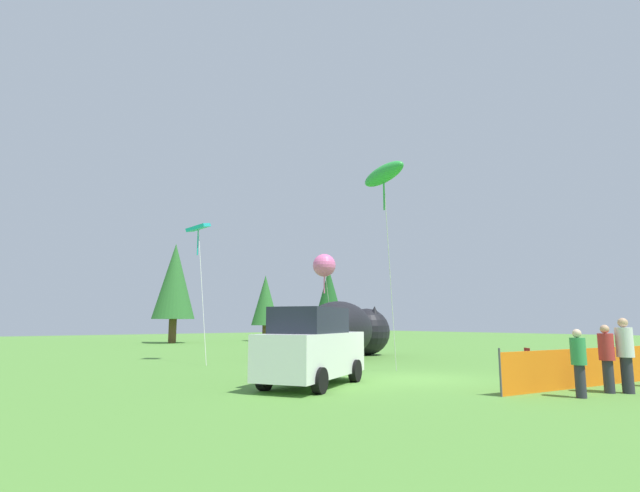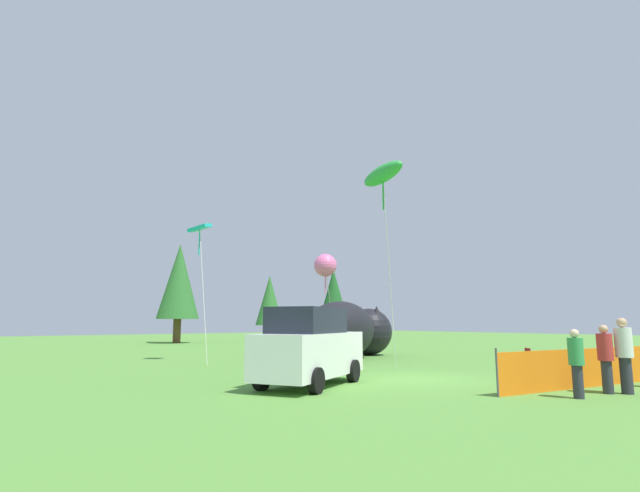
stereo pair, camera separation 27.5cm
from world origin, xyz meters
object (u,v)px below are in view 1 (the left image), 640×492
Objects in this scene: folding_chair at (524,358)px; kite_pink_octopus at (324,265)px; spectator_in_red_shirt at (607,356)px; spectator_in_yellow_shirt at (579,360)px; kite_teal_diamond at (198,230)px; spectator_in_blue_shirt at (625,352)px; inflatable_cat at (347,332)px; parked_car at (312,347)px; kite_green_fish at (384,175)px.

kite_pink_octopus is at bearing -36.64° from folding_chair.
kite_pink_octopus reaches higher than spectator_in_red_shirt.
spectator_in_yellow_shirt is 16.75m from kite_teal_diamond.
spectator_in_blue_shirt is at bearing -75.11° from kite_teal_diamond.
kite_pink_octopus reaches higher than inflatable_cat.
parked_car is at bearing 24.86° from folding_chair.
kite_teal_diamond is 9.82m from kite_green_fish.
inflatable_cat reaches higher than spectator_in_blue_shirt.
parked_car is 7.67m from spectator_in_red_shirt.
kite_teal_diamond is 6.10m from kite_pink_octopus.
spectator_in_red_shirt is at bearing -77.95° from kite_green_fish.
folding_chair is 14.82m from kite_teal_diamond.
kite_green_fish is (-4.37, 2.44, 6.42)m from folding_chair.
kite_pink_octopus is 0.66× the size of kite_green_fish.
folding_chair is at bearing 57.91° from spectator_in_blue_shirt.
parked_car reaches higher than spectator_in_red_shirt.
kite_pink_octopus is (2.08, 12.16, 3.48)m from spectator_in_yellow_shirt.
kite_teal_diamond is at bearing 104.06° from spectator_in_red_shirt.
spectator_in_blue_shirt is 0.47m from spectator_in_red_shirt.
spectator_in_blue_shirt reaches higher than folding_chair.
spectator_in_blue_shirt is 1.10× the size of spectator_in_red_shirt.
inflatable_cat is 0.96× the size of kite_green_fish.
spectator_in_red_shirt is 12.73m from kite_pink_octopus.
kite_teal_diamond is 1.31× the size of kite_pink_octopus.
spectator_in_blue_shirt is (5.36, -6.11, -0.04)m from parked_car.
kite_green_fish is (0.02, 6.31, 6.06)m from spectator_in_yellow_shirt.
kite_pink_octopus reaches higher than folding_chair.
parked_car is at bearing -96.08° from kite_teal_diamond.
parked_car is 6.77m from spectator_in_yellow_shirt.
kite_teal_diamond reaches higher than folding_chair.
spectator_in_red_shirt is 17.08m from kite_teal_diamond.
kite_green_fish is at bearing 102.05° from spectator_in_red_shirt.
kite_green_fish reaches higher than parked_car.
kite_green_fish is at bearing 89.80° from spectator_in_yellow_shirt.
parked_car is 2.87× the size of spectator_in_yellow_shirt.
kite_pink_octopus is at bearing 20.20° from parked_car.
folding_chair is 8.14m from kite_green_fish.
kite_teal_diamond is (-6.93, 2.57, 4.75)m from inflatable_cat.
spectator_in_red_shirt is 0.23× the size of kite_green_fish.
spectator_in_blue_shirt is at bearing -44.22° from spectator_in_red_shirt.
inflatable_cat is 4.43× the size of spectator_in_yellow_shirt.
parked_car reaches higher than spectator_in_blue_shirt.
kite_pink_octopus is at bearing -37.53° from kite_teal_diamond.
kite_green_fish is (-4.33, -6.85, 5.67)m from inflatable_cat.
kite_teal_diamond reaches higher than spectator_in_blue_shirt.
spectator_in_yellow_shirt is at bearing 166.77° from spectator_in_blue_shirt.
folding_chair is at bearing -74.40° from kite_pink_octopus.
spectator_in_yellow_shirt is at bearing -80.70° from kite_teal_diamond.
spectator_in_blue_shirt is 17.43m from kite_teal_diamond.
parked_car is 6.95m from kite_green_fish.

